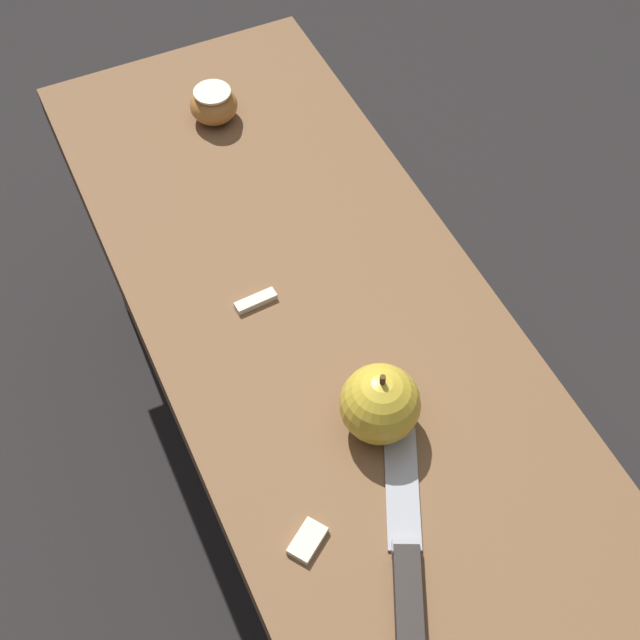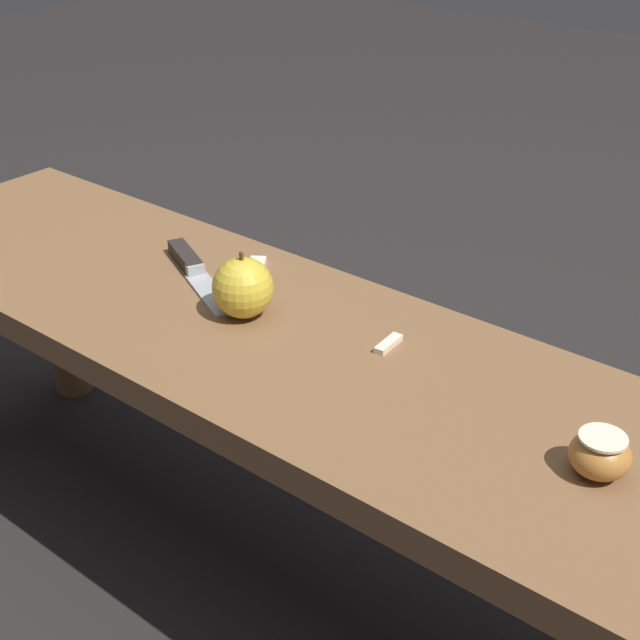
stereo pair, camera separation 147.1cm
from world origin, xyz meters
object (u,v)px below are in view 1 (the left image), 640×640
knife (406,565)px  apple_whole (380,404)px  wooden_bench (382,463)px  apple_cut (214,105)px

knife → apple_whole: 0.15m
apple_whole → wooden_bench: bearing=-134.7°
wooden_bench → apple_whole: bearing=45.3°
knife → apple_whole: apple_whole is taller
wooden_bench → knife: size_ratio=6.24×
wooden_bench → knife: knife is taller
wooden_bench → apple_cut: size_ratio=21.41×
knife → apple_cut: 0.64m
apple_whole → apple_cut: bearing=-1.8°
knife → apple_whole: size_ratio=2.33×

